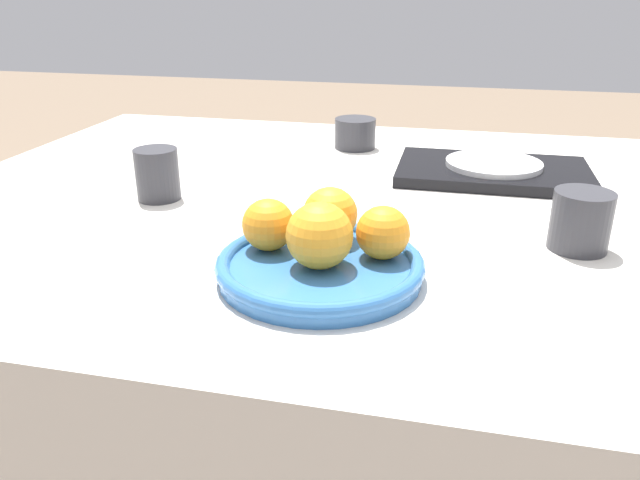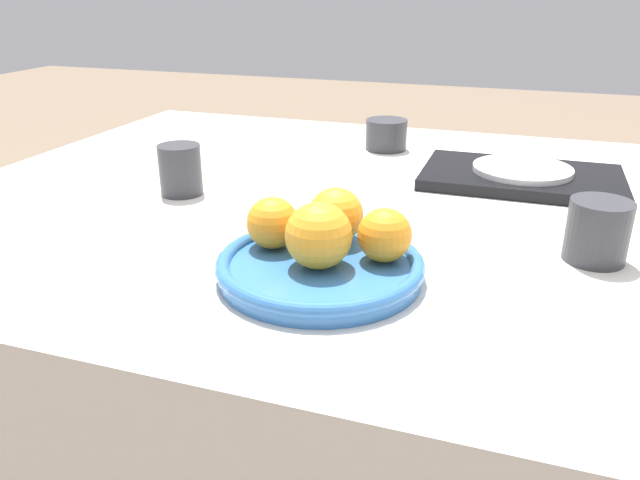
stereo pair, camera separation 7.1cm
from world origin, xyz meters
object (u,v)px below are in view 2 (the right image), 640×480
object	(u,v)px
orange_3	(336,215)
cup_0	(598,231)
cup_3	(180,170)
orange_2	(385,235)
side_plate	(522,169)
orange_1	(319,236)
cup_1	(386,135)
orange_0	(272,223)
fruit_platter	(320,267)
serving_tray	(521,177)

from	to	relation	value
orange_3	cup_0	xyz separation A→B (m)	(0.32, 0.09, -0.02)
cup_0	cup_3	bearing A→B (deg)	174.12
cup_0	cup_3	distance (m)	0.64
orange_2	side_plate	world-z (taller)	orange_2
orange_1	cup_1	world-z (taller)	orange_1
orange_0	fruit_platter	bearing A→B (deg)	-20.47
side_plate	orange_2	bearing A→B (deg)	-108.02
orange_2	orange_3	size ratio (longest dim) A/B	0.92
orange_0	serving_tray	world-z (taller)	orange_0
orange_0	cup_1	distance (m)	0.60
fruit_platter	cup_0	xyz separation A→B (m)	(0.32, 0.16, 0.03)
cup_1	cup_0	bearing A→B (deg)	-50.61
orange_3	cup_1	size ratio (longest dim) A/B	0.82
serving_tray	cup_3	size ratio (longest dim) A/B	4.07
orange_1	orange_2	world-z (taller)	orange_1
orange_2	serving_tray	world-z (taller)	orange_2
orange_2	cup_0	distance (m)	0.28
orange_0	cup_3	xyz separation A→B (m)	(-0.25, 0.20, -0.01)
fruit_platter	cup_3	size ratio (longest dim) A/B	3.01
orange_0	cup_0	size ratio (longest dim) A/B	0.82
orange_0	orange_3	xyz separation A→B (m)	(0.07, 0.05, 0.00)
orange_1	cup_3	xyz separation A→B (m)	(-0.33, 0.24, -0.02)
orange_1	cup_1	xyz separation A→B (m)	(-0.07, 0.64, -0.03)
orange_2	cup_1	world-z (taller)	orange_2
orange_1	orange_2	size ratio (longest dim) A/B	1.21
orange_0	cup_3	world-z (taller)	orange_0
orange_3	cup_0	distance (m)	0.33
serving_tray	fruit_platter	bearing A→B (deg)	-114.25
orange_3	side_plate	world-z (taller)	orange_3
cup_3	orange_3	bearing A→B (deg)	-26.06
orange_0	orange_2	bearing A→B (deg)	2.29
orange_1	orange_3	size ratio (longest dim) A/B	1.11
orange_1	orange_3	world-z (taller)	orange_1
orange_3	cup_0	size ratio (longest dim) A/B	0.89
cup_1	orange_1	bearing A→B (deg)	-83.87
side_plate	cup_0	world-z (taller)	cup_0
orange_0	orange_2	distance (m)	0.14
orange_3	orange_2	bearing A→B (deg)	-28.45
orange_2	cup_0	xyz separation A→B (m)	(0.25, 0.13, -0.01)
orange_3	cup_1	world-z (taller)	orange_3
serving_tray	cup_0	distance (m)	0.33
serving_tray	cup_0	size ratio (longest dim) A/B	4.26
serving_tray	cup_1	xyz separation A→B (m)	(-0.28, 0.15, 0.02)
serving_tray	cup_3	xyz separation A→B (m)	(-0.54, -0.25, 0.03)
cup_0	fruit_platter	bearing A→B (deg)	-152.69
fruit_platter	orange_3	bearing A→B (deg)	92.59
side_plate	serving_tray	bearing A→B (deg)	90.00
fruit_platter	side_plate	distance (m)	0.52
orange_0	cup_0	bearing A→B (deg)	19.34
orange_0	cup_1	size ratio (longest dim) A/B	0.76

